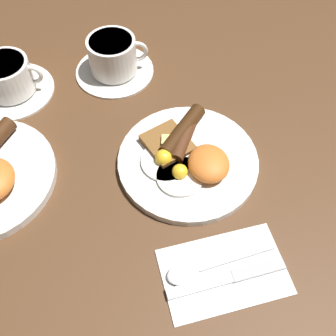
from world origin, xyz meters
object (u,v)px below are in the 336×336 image
at_px(breakfast_plate_near, 187,158).
at_px(teacup_far, 9,80).
at_px(teacup_near, 114,59).
at_px(spoon, 195,270).
at_px(knife, 233,277).

bearing_deg(breakfast_plate_near, teacup_far, 53.06).
xyz_separation_m(teacup_near, spoon, (-0.43, -0.07, -0.03)).
height_order(breakfast_plate_near, knife, breakfast_plate_near).
distance_m(knife, spoon, 0.05).
bearing_deg(breakfast_plate_near, knife, -173.31).
relative_size(breakfast_plate_near, spoon, 1.42).
relative_size(breakfast_plate_near, teacup_far, 1.49).
bearing_deg(spoon, breakfast_plate_near, -105.73).
height_order(teacup_near, spoon, teacup_near).
height_order(teacup_near, teacup_far, teacup_near).
bearing_deg(teacup_near, breakfast_plate_near, -158.19).
height_order(teacup_near, knife, teacup_near).
relative_size(breakfast_plate_near, knife, 1.35).
bearing_deg(teacup_far, teacup_near, -83.73).
height_order(breakfast_plate_near, spoon, breakfast_plate_near).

